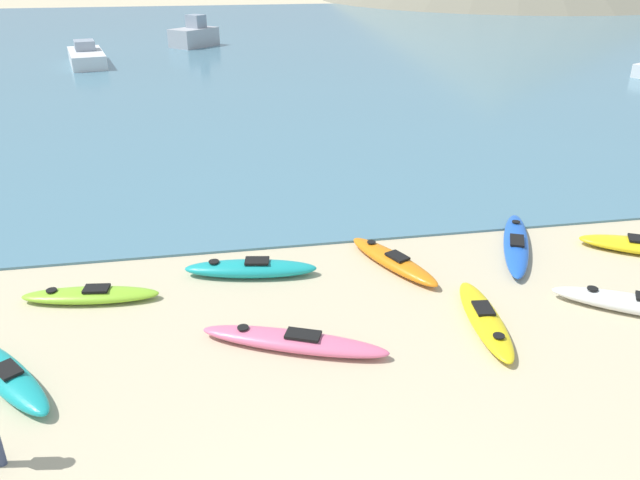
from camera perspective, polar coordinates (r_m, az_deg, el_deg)
bay_water at (r=48.85m, az=-9.42°, el=17.19°), size 160.00×70.00×0.06m
kayak_on_sand_0 at (r=12.38m, az=14.83°, el=-6.98°), size 0.93×2.89×0.31m
kayak_on_sand_1 at (r=13.76m, az=-6.35°, el=-2.60°), size 2.96×1.14×0.38m
kayak_on_sand_2 at (r=13.58m, az=-20.23°, el=-4.74°), size 2.82×0.97×0.31m
kayak_on_sand_4 at (r=15.56m, az=17.48°, el=-0.33°), size 2.05×3.48×0.35m
kayak_on_sand_5 at (r=14.15m, az=6.68°, el=-1.88°), size 1.69×2.84×0.35m
kayak_on_sand_7 at (r=11.34m, az=-2.40°, el=-9.22°), size 3.42×1.92×0.34m
kayak_on_sand_9 at (r=11.70m, az=-26.75°, el=-10.99°), size 2.15×2.62×0.38m
moored_boat_0 at (r=41.93m, az=-20.57°, el=15.43°), size 2.97×5.42×1.38m
moored_boat_2 at (r=48.04m, az=-11.43°, el=17.85°), size 3.67×3.67×2.15m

